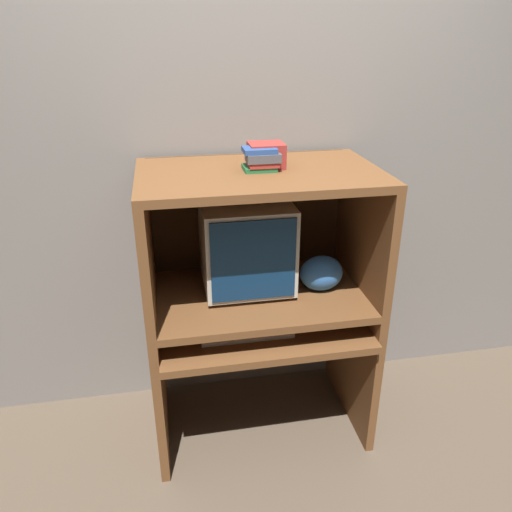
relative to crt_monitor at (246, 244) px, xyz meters
The scene contains 11 objects.
ground_plane 1.08m from the crt_monitor, 82.92° to the right, with size 12.00×12.00×0.00m, color brown.
wall_back 0.43m from the crt_monitor, 81.15° to the left, with size 6.00×0.06×2.60m.
desk_base 0.60m from the crt_monitor, 66.95° to the right, with size 1.05×0.69×0.66m.
desk_monitor_shelf 0.27m from the crt_monitor, 54.99° to the right, with size 1.05×0.65×0.13m.
hutch_upper 0.19m from the crt_monitor, 34.94° to the right, with size 1.05×0.65×0.59m.
crt_monitor is the anchor object (origin of this frame).
keyboard 0.41m from the crt_monitor, 99.93° to the right, with size 0.42×0.13×0.03m.
mouse 0.47m from the crt_monitor, 42.73° to the right, with size 0.07×0.05×0.03m.
snack_bag 0.38m from the crt_monitor, 15.14° to the right, with size 0.21×0.16×0.17m.
book_stack 0.43m from the crt_monitor, 52.60° to the right, with size 0.15×0.12×0.10m.
storage_box 0.43m from the crt_monitor, 14.97° to the right, with size 0.15×0.13×0.11m.
Camera 1 is at (-0.40, -1.72, 1.94)m, focal length 35.00 mm.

